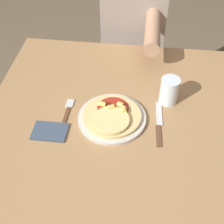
{
  "coord_description": "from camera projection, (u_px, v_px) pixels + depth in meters",
  "views": [
    {
      "loc": [
        0.1,
        -0.8,
        1.63
      ],
      "look_at": [
        0.01,
        -0.01,
        0.81
      ],
      "focal_mm": 50.0,
      "sensor_mm": 36.0,
      "label": 1
    }
  ],
  "objects": [
    {
      "name": "fork",
      "position": [
        67.0,
        113.0,
        1.19
      ],
      "size": [
        0.03,
        0.18,
        0.0
      ],
      "color": "brown",
      "rests_on": "dining_table"
    },
    {
      "name": "knife",
      "position": [
        159.0,
        124.0,
        1.15
      ],
      "size": [
        0.03,
        0.22,
        0.0
      ],
      "color": "brown",
      "rests_on": "dining_table"
    },
    {
      "name": "plate",
      "position": [
        112.0,
        118.0,
        1.17
      ],
      "size": [
        0.25,
        0.25,
        0.01
      ],
      "color": "beige",
      "rests_on": "dining_table"
    },
    {
      "name": "pizza",
      "position": [
        112.0,
        116.0,
        1.15
      ],
      "size": [
        0.22,
        0.22,
        0.04
      ],
      "color": "#DBBC7A",
      "rests_on": "plate"
    },
    {
      "name": "person_diner",
      "position": [
        134.0,
        33.0,
        1.7
      ],
      "size": [
        0.33,
        0.52,
        1.21
      ],
      "color": "#2D2D38",
      "rests_on": "ground_plane"
    },
    {
      "name": "dining_table",
      "position": [
        110.0,
        138.0,
        1.26
      ],
      "size": [
        0.96,
        0.99,
        0.77
      ],
      "color": "#9E754C",
      "rests_on": "ground_plane"
    },
    {
      "name": "ground_plane",
      "position": [
        111.0,
        213.0,
        1.73
      ],
      "size": [
        8.0,
        8.0,
        0.0
      ],
      "primitive_type": "plane",
      "color": "brown"
    },
    {
      "name": "drinking_glass",
      "position": [
        169.0,
        91.0,
        1.2
      ],
      "size": [
        0.07,
        0.07,
        0.11
      ],
      "color": "silver",
      "rests_on": "dining_table"
    },
    {
      "name": "napkin",
      "position": [
        50.0,
        131.0,
        1.12
      ],
      "size": [
        0.12,
        0.09,
        0.01
      ],
      "color": "#38475B",
      "rests_on": "dining_table"
    }
  ]
}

